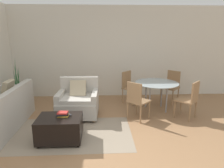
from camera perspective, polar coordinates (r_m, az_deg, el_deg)
The scene contains 13 objects.
ground_plane at distance 3.49m, azimuth -2.53°, elevation -19.49°, with size 20.00×20.00×0.00m, color #936B47.
wall_back at distance 6.21m, azimuth -2.97°, elevation 9.00°, with size 12.00×0.06×2.75m.
area_rug at distance 4.19m, azimuth -12.31°, elevation -13.62°, with size 2.50×1.46×0.01m.
armchair at distance 4.85m, azimuth -9.63°, elevation -5.04°, with size 0.97×0.86×0.90m.
ottoman at distance 3.88m, azimuth -14.65°, elevation -12.02°, with size 0.79×0.60×0.46m.
book_stack at distance 3.80m, azimuth -13.89°, elevation -8.38°, with size 0.23×0.16×0.09m.
tv_remote_primary at distance 3.87m, azimuth -12.17°, elevation -8.44°, with size 0.12×0.13×0.01m.
potted_plant at distance 6.21m, azimuth -25.03°, elevation -3.02°, with size 0.39×0.39×1.31m.
dining_table at distance 5.21m, azimuth 12.61°, elevation -0.46°, with size 1.10×1.10×0.73m.
dining_chair_near_left at distance 4.53m, azimuth 7.05°, elevation -4.13°, with size 0.59×0.59×0.90m.
dining_chair_near_right at distance 4.90m, azimuth 21.41°, elevation -3.64°, with size 0.59×0.59×0.90m.
dining_chair_far_left at distance 5.70m, azimuth 4.93°, elevation -0.26°, with size 0.59×0.59×0.90m.
dining_chair_far_right at distance 5.99m, azimuth 16.67°, elevation -0.09°, with size 0.59×0.59×0.90m.
Camera 1 is at (-0.01, -2.90, 1.93)m, focal length 32.00 mm.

